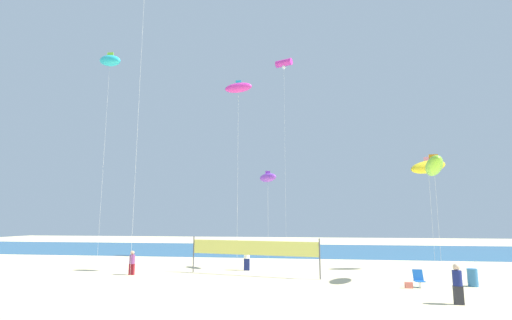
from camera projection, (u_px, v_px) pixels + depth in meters
name	position (u px, v px, depth m)	size (l,w,h in m)	color
ground_plane	(263.00, 305.00, 15.72)	(120.00, 120.00, 0.00)	beige
ocean_band	(295.00, 250.00, 43.91)	(120.00, 20.00, 0.01)	#28608C
beachgoer_navy_shirt	(458.00, 283.00, 15.90)	(0.38, 0.38, 1.68)	#2D2D33
beachgoer_white_shirt	(247.00, 256.00, 26.48)	(0.41, 0.41, 1.79)	navy
beachgoer_plum_shirt	(132.00, 262.00, 24.32)	(0.35, 0.35, 1.52)	maroon
folding_beach_chair	(419.00, 278.00, 19.92)	(0.52, 0.65, 0.89)	#1959B2
trash_barrel	(473.00, 277.00, 20.09)	(0.52, 0.52, 0.93)	teal
volleyball_net	(253.00, 249.00, 24.15)	(8.56, 1.92, 2.40)	#4C4C51
beach_handbag	(409.00, 285.00, 19.53)	(0.39, 0.19, 0.31)	#EA7260
kite_violet_inflatable	(268.00, 178.00, 28.05)	(1.74, 1.79, 7.14)	silver
kite_cyan_inflatable	(110.00, 61.00, 30.06)	(2.79, 1.95, 16.87)	silver
kite_magenta_inflatable	(238.00, 88.00, 26.79)	(2.07, 0.85, 13.40)	silver
kite_magenta_tube	(284.00, 64.00, 37.59)	(1.79, 1.23, 19.40)	silver
kite_yellow_inflatable	(428.00, 167.00, 27.35)	(2.94, 1.60, 8.07)	silver
kite_lime_inflatable	(434.00, 166.00, 22.02)	(1.19, 2.75, 7.37)	silver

